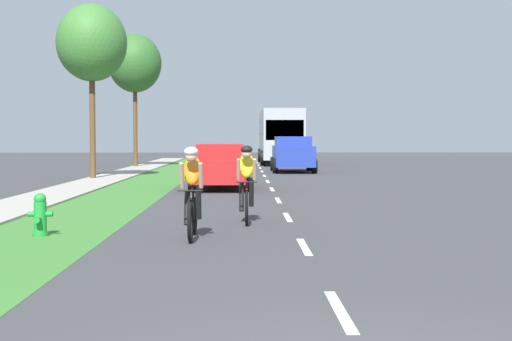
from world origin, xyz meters
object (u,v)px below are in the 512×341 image
Objects in this scene: bus_silver at (280,134)px; street_tree_near at (92,44)px; cyclist_lead at (192,192)px; cyclist_trailing at (246,183)px; fire_hydrant_green at (40,215)px; street_tree_far at (135,64)px; suv_blue at (293,153)px; sedan_red at (220,166)px.

bus_silver is 1.60× the size of street_tree_near.
cyclist_lead is 2.50m from cyclist_trailing.
cyclist_lead is at bearing -7.64° from fire_hydrant_green.
bus_silver is at bearing 80.49° from fire_hydrant_green.
bus_silver is 1.49× the size of street_tree_far.
street_tree_far is at bearing 100.10° from cyclist_lead.
cyclist_trailing is at bearing 67.85° from cyclist_lead.
cyclist_lead is 24.61m from suv_blue.
bus_silver reaches higher than cyclist_lead.
street_tree_near is at bearing -144.43° from suv_blue.
cyclist_lead is 0.15× the size of bus_silver.
sedan_red is at bearing 94.78° from cyclist_trailing.
street_tree_far is (-0.06, 12.54, 0.42)m from street_tree_near.
street_tree_far reaches higher than street_tree_near.
suv_blue is 11.77m from street_tree_near.
suv_blue is at bearing 82.09° from cyclist_lead.
sedan_red is at bearing -97.62° from bus_silver.
bus_silver is (3.23, 24.13, 1.21)m from sedan_red.
cyclist_trailing reaches higher than sedan_red.
street_tree_far reaches higher than cyclist_trailing.
cyclist_lead is at bearing -79.90° from street_tree_far.
street_tree_near reaches higher than suv_blue.
cyclist_trailing is at bearing -85.22° from sedan_red.
street_tree_far is at bearing 95.20° from fire_hydrant_green.
sedan_red is 0.55× the size of street_tree_far.
cyclist_trailing is 0.37× the size of suv_blue.
cyclist_trailing is at bearing -68.12° from street_tree_near.
street_tree_far is (-5.56, 18.34, 5.28)m from sedan_red.
cyclist_lead is 0.22× the size of street_tree_far.
sedan_red is 19.88m from street_tree_far.
suv_blue is at bearing 74.80° from sedan_red.
fire_hydrant_green is 0.07× the size of bus_silver.
cyclist_trailing is at bearing 28.14° from fire_hydrant_green.
fire_hydrant_green is 0.44× the size of cyclist_lead.
street_tree_near is at bearing -115.47° from bus_silver.
street_tree_far reaches higher than sedan_red.
cyclist_lead is 19.49m from street_tree_near.
fire_hydrant_green is 4.16m from cyclist_trailing.
street_tree_far is (-6.40, 28.32, 5.24)m from cyclist_trailing.
street_tree_far reaches higher than cyclist_lead.
cyclist_trailing is (0.94, 2.31, 0.00)m from cyclist_lead.
cyclist_lead reaches higher than fire_hydrant_green.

